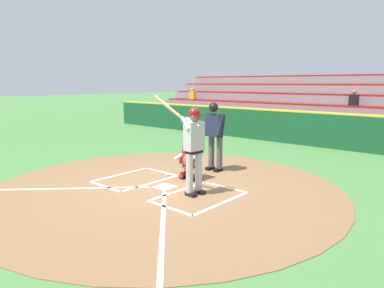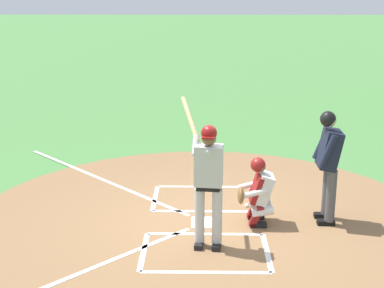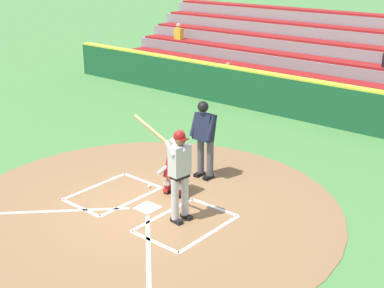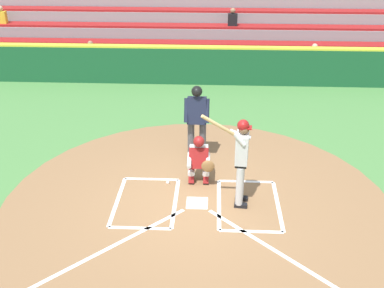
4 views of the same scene
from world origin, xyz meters
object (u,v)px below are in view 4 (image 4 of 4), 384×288
at_px(catcher, 199,159).
at_px(plate_umpire, 197,117).
at_px(baseball, 168,183).
at_px(batter, 241,157).

xyz_separation_m(catcher, plate_umpire, (0.10, -1.12, 0.49)).
xyz_separation_m(catcher, baseball, (0.69, 0.12, -0.55)).
bearing_deg(plate_umpire, catcher, 95.09).
bearing_deg(baseball, batter, 155.18).
bearing_deg(batter, baseball, -24.82).
bearing_deg(batter, plate_umpire, -64.19).
xyz_separation_m(batter, catcher, (0.84, -0.82, -0.51)).
xyz_separation_m(batter, baseball, (1.52, -0.71, -1.06)).
bearing_deg(catcher, plate_umpire, -84.91).
height_order(catcher, baseball, catcher).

